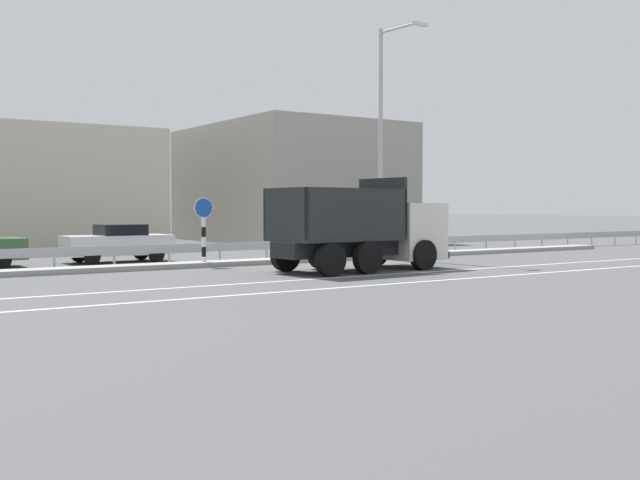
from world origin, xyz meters
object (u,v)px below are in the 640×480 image
median_road_sign (204,230)px  dump_truck (375,235)px  street_lamp_1 (384,132)px  parked_car_4 (118,243)px

median_road_sign → dump_truck: bearing=-44.5°
median_road_sign → street_lamp_1: bearing=-1.9°
dump_truck → street_lamp_1: bearing=134.9°
street_lamp_1 → dump_truck: bearing=-131.5°
median_road_sign → street_lamp_1: (8.11, -0.27, 4.01)m
median_road_sign → parked_car_4: median_road_sign is taller
dump_truck → median_road_sign: bearing=-138.1°
dump_truck → parked_car_4: (-6.34, 8.27, -0.43)m
street_lamp_1 → parked_car_4: 11.74m
median_road_sign → parked_car_4: size_ratio=0.61×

